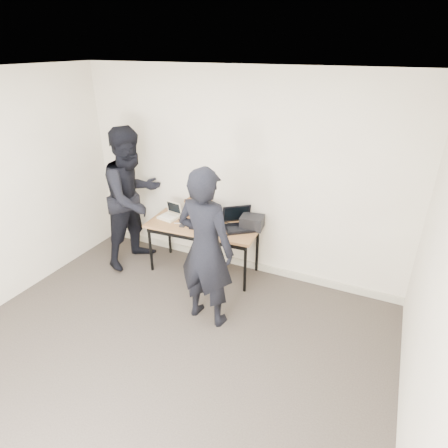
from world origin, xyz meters
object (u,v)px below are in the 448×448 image
Objects in this scene: desk at (203,229)px; laptop_center at (206,220)px; person_observer at (133,198)px; person_typist at (206,249)px; laptop_beige at (170,215)px; leather_satchel at (199,208)px; equipment_box at (252,222)px; laptop_right at (238,223)px.

laptop_center is at bearing 32.73° from desk.
person_typist is at bearing -105.03° from person_observer.
laptop_center is 1.08m from person_observer.
laptop_beige is 0.79× the size of leather_satchel.
leather_satchel is at bearing 177.48° from equipment_box.
leather_satchel is 0.81m from equipment_box.
desk is at bearing 7.93° from laptop_beige.
desk is 0.50m from laptop_right.
laptop_center is 0.30m from leather_satchel.
person_observer is (-1.65, -0.31, 0.18)m from equipment_box.
person_typist is 1.69m from person_observer.
person_typist is (0.50, -0.87, 0.26)m from desk.
equipment_box reaches higher than desk.
desk is 1.04m from person_typist.
equipment_box is 0.15× the size of person_observer.
desk is 0.35m from leather_satchel.
laptop_beige is 1.36m from person_typist.
laptop_center is 1.02m from person_typist.
person_observer is (-1.05, -0.15, 0.20)m from laptop_center.
laptop_right is at bearing 4.02° from laptop_center.
laptop_beige is at bearing -144.83° from leather_satchel.
desk is at bearing -163.04° from equipment_box.
desk is 2.95× the size of laptop_right.
leather_satchel reaches higher than equipment_box.
person_typist is (-0.13, -1.06, 0.12)m from equipment_box.
laptop_right is 0.65m from leather_satchel.
laptop_right is at bearing -160.13° from equipment_box.
laptop_beige is 0.99m from laptop_right.
laptop_center is 0.44m from laptop_right.
leather_satchel is at bearing 133.64° from laptop_right.
laptop_beige is 0.56× the size of laptop_right.
laptop_right reaches higher than laptop_beige.
desk is 1.07m from person_observer.
desk is at bearing -71.93° from person_observer.
person_observer is at bearing -176.80° from desk.
desk is at bearing -153.48° from laptop_center.
desk is 5.24× the size of laptop_beige.
equipment_box is 1.68m from person_observer.
person_observer reaches higher than laptop_center.
laptop_right is at bearing -82.12° from person_typist.
laptop_right is at bearing 12.20° from desk.
equipment_box is at bearing 18.37° from laptop_beige.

